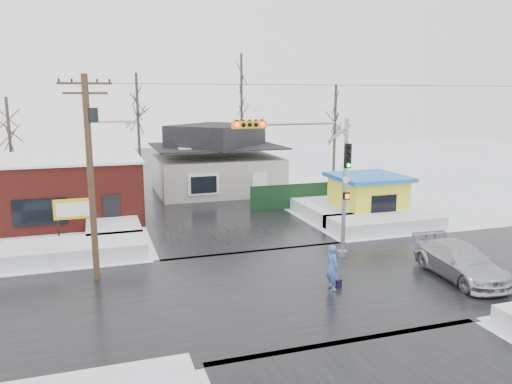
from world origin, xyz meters
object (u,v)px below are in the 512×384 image
object	(u,v)px
traffic_signal	(317,170)
pedestrian	(332,267)
marquee_sign	(75,210)
car	(460,262)
utility_pole	(92,166)
kiosk	(368,196)

from	to	relation	value
traffic_signal	pedestrian	bearing A→B (deg)	-104.00
marquee_sign	car	distance (m)	19.86
utility_pole	kiosk	world-z (taller)	utility_pole
utility_pole	pedestrian	distance (m)	11.16
traffic_signal	car	size ratio (longest dim) A/B	1.34
traffic_signal	marquee_sign	distance (m)	13.42
utility_pole	kiosk	bearing A→B (deg)	20.44
utility_pole	marquee_sign	world-z (taller)	utility_pole
utility_pole	car	world-z (taller)	utility_pole
marquee_sign	kiosk	bearing A→B (deg)	1.55
utility_pole	pedestrian	world-z (taller)	utility_pole
car	marquee_sign	bearing A→B (deg)	150.38
car	kiosk	bearing A→B (deg)	84.08
traffic_signal	utility_pole	distance (m)	10.39
utility_pole	marquee_sign	xyz separation A→B (m)	(-1.07, 5.99, -3.19)
utility_pole	marquee_sign	size ratio (longest dim) A/B	3.53
kiosk	pedestrian	bearing A→B (deg)	-126.52
utility_pole	car	xyz separation A→B (m)	(15.50, -4.89, -4.35)
traffic_signal	marquee_sign	bearing A→B (deg)	150.28
car	pedestrian	bearing A→B (deg)	178.37
kiosk	pedestrian	world-z (taller)	kiosk
pedestrian	kiosk	bearing A→B (deg)	-40.98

